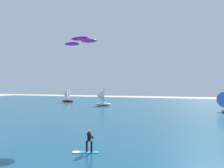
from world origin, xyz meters
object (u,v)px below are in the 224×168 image
(sailboat_mid_left, at_px, (101,97))
(sailboat_leading, at_px, (66,95))
(kitesurfer, at_px, (86,144))
(kite, at_px, (80,41))

(sailboat_mid_left, relative_size, sailboat_leading, 1.03)
(kitesurfer, bearing_deg, kite, 121.20)
(kitesurfer, relative_size, kite, 0.40)
(kitesurfer, relative_size, sailboat_leading, 0.46)
(sailboat_leading, bearing_deg, kitesurfer, -56.73)
(kite, bearing_deg, kitesurfer, -58.80)
(sailboat_mid_left, bearing_deg, kitesurfer, -67.55)
(kite, relative_size, sailboat_leading, 1.15)
(sailboat_mid_left, bearing_deg, kite, -70.45)
(sailboat_mid_left, xyz_separation_m, sailboat_leading, (-14.37, 7.99, -0.07))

